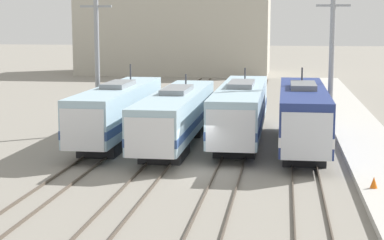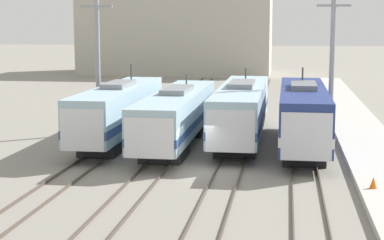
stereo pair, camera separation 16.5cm
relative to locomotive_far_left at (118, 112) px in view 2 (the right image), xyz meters
name	(u,v)px [view 2 (the right image)]	position (x,y,z in m)	size (l,w,h in m)	color
ground_plane	(191,171)	(6.39, -8.01, -2.18)	(400.00, 400.00, 0.00)	gray
rail_pair_far_left	(82,166)	(0.00, -8.01, -2.10)	(1.51, 120.00, 0.15)	#4C4238
rail_pair_center_left	(154,169)	(4.26, -8.01, -2.10)	(1.51, 120.00, 0.15)	#4C4238
rail_pair_center_right	(228,171)	(8.52, -8.01, -2.10)	(1.51, 120.00, 0.15)	#4C4238
rail_pair_far_right	(305,174)	(12.79, -8.01, -2.10)	(1.51, 120.00, 0.15)	#4C4238
locomotive_far_left	(118,112)	(0.00, 0.00, 0.00)	(2.90, 16.78, 5.26)	#232326
locomotive_center_left	(176,116)	(4.26, -0.56, -0.12)	(3.07, 18.49, 4.56)	#232326
locomotive_center_right	(241,111)	(8.52, 1.76, -0.01)	(3.14, 18.45, 4.91)	#232326
locomotive_far_right	(303,116)	(12.79, -0.70, 0.08)	(3.02, 16.78, 5.17)	black
catenary_tower_left	(98,60)	(-2.38, 3.42, 3.41)	(2.38, 0.36, 10.84)	gray
catenary_tower_right	(332,62)	(14.83, 3.42, 3.41)	(2.38, 0.36, 10.84)	gray
traffic_cone	(373,183)	(15.96, -11.78, -1.54)	(0.37, 0.37, 0.56)	orange
depot_building	(178,35)	(-6.25, 62.17, 4.12)	(30.43, 15.83, 12.59)	#B2AD9E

